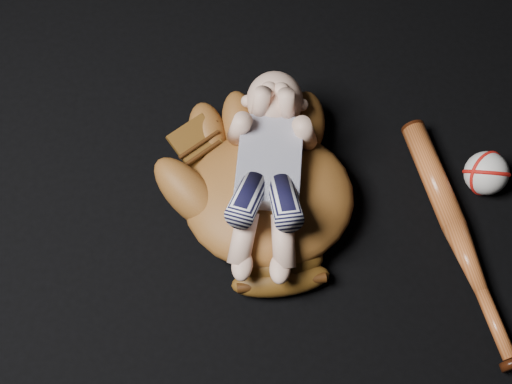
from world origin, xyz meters
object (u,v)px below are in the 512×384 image
Objects in this scene: baseball_glove at (269,193)px; newborn_baby at (268,174)px; baseball_bat at (460,239)px; baseball at (486,173)px.

baseball_glove is 1.12× the size of newborn_baby.
baseball_bat is 0.14m from baseball.
baseball_bat is at bearing -118.91° from baseball.
newborn_baby is 4.76× the size of baseball.
baseball is (0.42, 0.04, -0.09)m from newborn_baby.
baseball reaches higher than baseball_bat.
baseball is at bearing 61.09° from baseball_bat.
baseball_bat is (0.35, -0.09, -0.11)m from newborn_baby.
newborn_baby reaches higher than baseball.
newborn_baby is 0.37m from baseball_bat.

